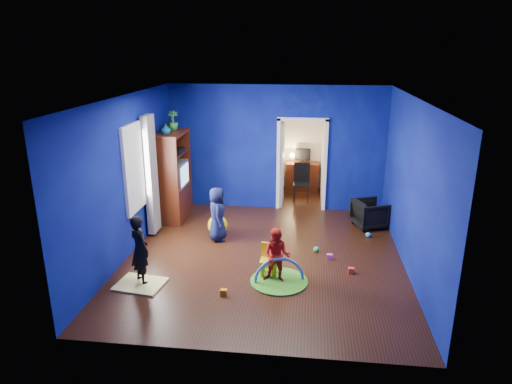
# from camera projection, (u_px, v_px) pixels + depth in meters

# --- Properties ---
(floor) EXTENTS (5.00, 5.50, 0.01)m
(floor) POSITION_uv_depth(u_px,v_px,m) (264.00, 258.00, 8.39)
(floor) COLOR black
(floor) RESTS_ON ground
(ceiling) EXTENTS (5.00, 5.50, 0.01)m
(ceiling) POSITION_uv_depth(u_px,v_px,m) (265.00, 98.00, 7.50)
(ceiling) COLOR white
(ceiling) RESTS_ON wall_back
(wall_back) EXTENTS (5.00, 0.02, 2.90)m
(wall_back) POSITION_uv_depth(u_px,v_px,m) (276.00, 148.00, 10.55)
(wall_back) COLOR #090B67
(wall_back) RESTS_ON floor
(wall_front) EXTENTS (5.00, 0.02, 2.90)m
(wall_front) POSITION_uv_depth(u_px,v_px,m) (241.00, 249.00, 5.35)
(wall_front) COLOR #090B67
(wall_front) RESTS_ON floor
(wall_left) EXTENTS (0.02, 5.50, 2.90)m
(wall_left) POSITION_uv_depth(u_px,v_px,m) (127.00, 178.00, 8.23)
(wall_left) COLOR #090B67
(wall_left) RESTS_ON floor
(wall_right) EXTENTS (0.02, 5.50, 2.90)m
(wall_right) POSITION_uv_depth(u_px,v_px,m) (412.00, 187.00, 7.67)
(wall_right) COLOR #090B67
(wall_right) RESTS_ON floor
(alcove) EXTENTS (1.00, 1.75, 2.50)m
(alcove) POSITION_uv_depth(u_px,v_px,m) (303.00, 149.00, 11.37)
(alcove) COLOR silver
(alcove) RESTS_ON floor
(armchair) EXTENTS (0.84, 0.83, 0.59)m
(armchair) POSITION_uv_depth(u_px,v_px,m) (370.00, 214.00, 9.74)
(armchair) COLOR black
(armchair) RESTS_ON floor
(child_black) EXTENTS (0.50, 0.49, 1.17)m
(child_black) POSITION_uv_depth(u_px,v_px,m) (140.00, 250.00, 7.35)
(child_black) COLOR black
(child_black) RESTS_ON floor
(child_navy) EXTENTS (0.46, 0.60, 1.09)m
(child_navy) POSITION_uv_depth(u_px,v_px,m) (217.00, 214.00, 9.01)
(child_navy) COLOR #0F1737
(child_navy) RESTS_ON floor
(toddler_red) EXTENTS (0.50, 0.42, 0.93)m
(toddler_red) POSITION_uv_depth(u_px,v_px,m) (277.00, 256.00, 7.40)
(toddler_red) COLOR red
(toddler_red) RESTS_ON floor
(vase) EXTENTS (0.23, 0.23, 0.22)m
(vase) POSITION_uv_depth(u_px,v_px,m) (166.00, 129.00, 9.44)
(vase) COLOR #0D6369
(vase) RESTS_ON tv_armoire
(potted_plant) EXTENTS (0.29, 0.29, 0.42)m
(potted_plant) POSITION_uv_depth(u_px,v_px,m) (173.00, 121.00, 9.90)
(potted_plant) COLOR #2E8134
(potted_plant) RESTS_ON tv_armoire
(tv_armoire) EXTENTS (0.58, 1.14, 1.96)m
(tv_armoire) POSITION_uv_depth(u_px,v_px,m) (173.00, 176.00, 10.06)
(tv_armoire) COLOR #3E110A
(tv_armoire) RESTS_ON floor
(crt_tv) EXTENTS (0.46, 0.70, 0.54)m
(crt_tv) POSITION_uv_depth(u_px,v_px,m) (174.00, 174.00, 10.04)
(crt_tv) COLOR silver
(crt_tv) RESTS_ON tv_armoire
(yellow_blanket) EXTENTS (0.83, 0.70, 0.03)m
(yellow_blanket) POSITION_uv_depth(u_px,v_px,m) (140.00, 284.00, 7.43)
(yellow_blanket) COLOR #F2E07A
(yellow_blanket) RESTS_ON floor
(hopper_ball) EXTENTS (0.41, 0.41, 0.41)m
(hopper_ball) POSITION_uv_depth(u_px,v_px,m) (218.00, 225.00, 9.35)
(hopper_ball) COLOR yellow
(hopper_ball) RESTS_ON floor
(kid_chair) EXTENTS (0.29, 0.29, 0.50)m
(kid_chair) POSITION_uv_depth(u_px,v_px,m) (269.00, 262.00, 7.67)
(kid_chair) COLOR yellow
(kid_chair) RESTS_ON floor
(play_mat) EXTENTS (0.95, 0.95, 0.03)m
(play_mat) POSITION_uv_depth(u_px,v_px,m) (279.00, 281.00, 7.53)
(play_mat) COLOR green
(play_mat) RESTS_ON floor
(toy_arch) EXTENTS (0.83, 0.26, 0.85)m
(toy_arch) POSITION_uv_depth(u_px,v_px,m) (279.00, 281.00, 7.53)
(toy_arch) COLOR #3F8CD8
(toy_arch) RESTS_ON floor
(window_left) EXTENTS (0.03, 0.95, 1.55)m
(window_left) POSITION_uv_depth(u_px,v_px,m) (134.00, 167.00, 8.52)
(window_left) COLOR white
(window_left) RESTS_ON wall_left
(curtain) EXTENTS (0.14, 0.42, 2.40)m
(curtain) POSITION_uv_depth(u_px,v_px,m) (151.00, 175.00, 9.12)
(curtain) COLOR slate
(curtain) RESTS_ON floor
(doorway) EXTENTS (1.16, 0.10, 2.10)m
(doorway) POSITION_uv_depth(u_px,v_px,m) (302.00, 166.00, 10.60)
(doorway) COLOR white
(doorway) RESTS_ON floor
(study_desk) EXTENTS (0.88, 0.44, 0.75)m
(study_desk) POSITION_uv_depth(u_px,v_px,m) (302.00, 176.00, 12.24)
(study_desk) COLOR #3D140A
(study_desk) RESTS_ON floor
(desk_monitor) EXTENTS (0.40, 0.05, 0.32)m
(desk_monitor) POSITION_uv_depth(u_px,v_px,m) (303.00, 154.00, 12.17)
(desk_monitor) COLOR black
(desk_monitor) RESTS_ON study_desk
(desk_lamp) EXTENTS (0.14, 0.14, 0.14)m
(desk_lamp) POSITION_uv_depth(u_px,v_px,m) (292.00, 155.00, 12.15)
(desk_lamp) COLOR #FFD88C
(desk_lamp) RESTS_ON study_desk
(folding_chair) EXTENTS (0.40, 0.40, 0.92)m
(folding_chair) POSITION_uv_depth(u_px,v_px,m) (301.00, 183.00, 11.30)
(folding_chair) COLOR black
(folding_chair) RESTS_ON floor
(book_shelf) EXTENTS (0.88, 0.24, 0.04)m
(book_shelf) POSITION_uv_depth(u_px,v_px,m) (304.00, 114.00, 11.84)
(book_shelf) COLOR white
(book_shelf) RESTS_ON study_desk
(toy_0) EXTENTS (0.10, 0.08, 0.10)m
(toy_0) POSITION_uv_depth(u_px,v_px,m) (351.00, 271.00, 7.80)
(toy_0) COLOR red
(toy_0) RESTS_ON floor
(toy_1) EXTENTS (0.11, 0.11, 0.11)m
(toy_1) POSITION_uv_depth(u_px,v_px,m) (368.00, 235.00, 9.27)
(toy_1) COLOR #288EE3
(toy_1) RESTS_ON floor
(toy_2) EXTENTS (0.10, 0.08, 0.10)m
(toy_2) POSITION_uv_depth(u_px,v_px,m) (224.00, 292.00, 7.12)
(toy_2) COLOR orange
(toy_2) RESTS_ON floor
(toy_3) EXTENTS (0.11, 0.11, 0.11)m
(toy_3) POSITION_uv_depth(u_px,v_px,m) (316.00, 249.00, 8.61)
(toy_3) COLOR green
(toy_3) RESTS_ON floor
(toy_4) EXTENTS (0.10, 0.08, 0.10)m
(toy_4) POSITION_uv_depth(u_px,v_px,m) (330.00, 257.00, 8.31)
(toy_4) COLOR #BA45B4
(toy_4) RESTS_ON floor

